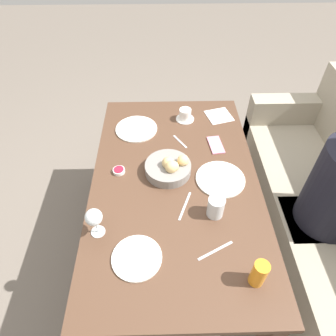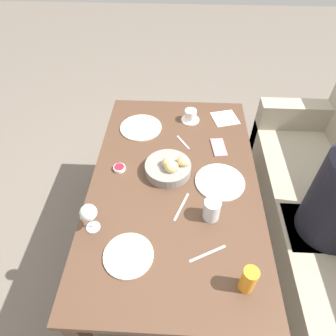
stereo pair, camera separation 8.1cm
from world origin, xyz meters
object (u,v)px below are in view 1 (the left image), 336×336
object	(u,v)px
fork_silver	(185,206)
spoon_coffee	(180,142)
water_tumbler	(216,207)
coffee_cup	(185,115)
jam_bowl_berry	(119,171)
plate_far_center	(220,178)
seated_person	(326,214)
knife_silver	(215,251)
napkin	(219,116)
juice_glass	(259,274)
plate_near_right	(137,258)
cell_phone	(216,145)
plate_near_left	(136,129)
wine_glass	(94,218)
bread_basket	(169,167)
couch	(336,221)

from	to	relation	value
fork_silver	spoon_coffee	world-z (taller)	same
water_tumbler	coffee_cup	distance (m)	0.75
jam_bowl_berry	plate_far_center	bearing A→B (deg)	83.21
seated_person	jam_bowl_berry	xyz separation A→B (m)	(-0.14, -1.16, 0.24)
plate_far_center	knife_silver	size ratio (longest dim) A/B	1.59
seated_person	knife_silver	xyz separation A→B (m)	(0.34, -0.70, 0.23)
napkin	juice_glass	bearing A→B (deg)	-0.50
seated_person	plate_near_right	bearing A→B (deg)	-70.77
jam_bowl_berry	cell_phone	bearing A→B (deg)	110.08
plate_near_left	coffee_cup	size ratio (longest dim) A/B	2.22
wine_glass	fork_silver	xyz separation A→B (m)	(-0.14, 0.40, -0.11)
seated_person	plate_near_left	distance (m)	1.22
plate_near_right	spoon_coffee	size ratio (longest dim) A/B	1.82
seated_person	fork_silver	xyz separation A→B (m)	(0.09, -0.82, 0.23)
juice_glass	jam_bowl_berry	world-z (taller)	juice_glass
plate_near_left	napkin	bearing A→B (deg)	103.29
jam_bowl_berry	knife_silver	world-z (taller)	jam_bowl_berry
plate_near_left	bread_basket	bearing A→B (deg)	27.84
couch	cell_phone	xyz separation A→B (m)	(-0.28, -0.76, 0.40)
plate_far_center	wine_glass	size ratio (longest dim) A/B	1.65
couch	wine_glass	bearing A→B (deg)	-78.13
fork_silver	napkin	size ratio (longest dim) A/B	0.89
seated_person	coffee_cup	distance (m)	1.01
wine_glass	plate_near_right	bearing A→B (deg)	53.88
seated_person	plate_near_right	distance (m)	1.13
couch	napkin	xyz separation A→B (m)	(-0.57, -0.70, 0.40)
plate_near_right	wine_glass	bearing A→B (deg)	-126.12
fork_silver	jam_bowl_berry	bearing A→B (deg)	-124.52
couch	plate_near_left	world-z (taller)	couch
couch	fork_silver	distance (m)	1.06
coffee_cup	knife_silver	xyz separation A→B (m)	(0.93, 0.07, -0.03)
plate_near_right	coffee_cup	distance (m)	1.00
seated_person	water_tumbler	bearing A→B (deg)	-78.20
seated_person	napkin	size ratio (longest dim) A/B	6.20
fork_silver	napkin	bearing A→B (deg)	159.53
coffee_cup	spoon_coffee	world-z (taller)	coffee_cup
wine_glass	napkin	distance (m)	1.09
water_tumbler	napkin	world-z (taller)	water_tumbler
cell_phone	coffee_cup	bearing A→B (deg)	-147.12
spoon_coffee	napkin	bearing A→B (deg)	132.67
knife_silver	spoon_coffee	xyz separation A→B (m)	(-0.72, -0.12, 0.00)
coffee_cup	fork_silver	world-z (taller)	coffee_cup
bread_basket	knife_silver	bearing A→B (deg)	21.80
juice_glass	jam_bowl_berry	bearing A→B (deg)	-135.52
plate_far_center	fork_silver	xyz separation A→B (m)	(0.17, -0.20, -0.00)
juice_glass	water_tumbler	distance (m)	0.35
bread_basket	fork_silver	distance (m)	0.24
couch	plate_far_center	xyz separation A→B (m)	(-0.02, -0.77, 0.40)
knife_silver	napkin	world-z (taller)	napkin
jam_bowl_berry	spoon_coffee	xyz separation A→B (m)	(-0.24, 0.34, -0.01)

